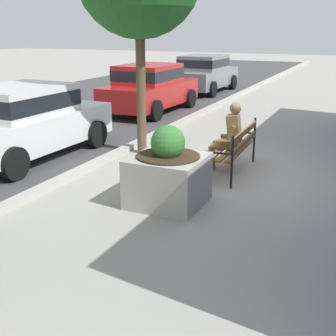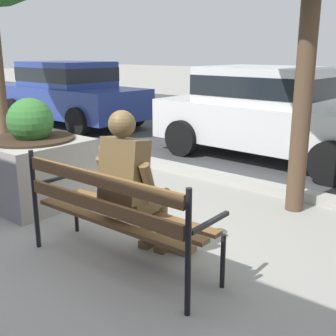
# 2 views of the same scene
# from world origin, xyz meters

# --- Properties ---
(ground_plane) EXTENTS (80.00, 80.00, 0.00)m
(ground_plane) POSITION_xyz_m (0.00, 0.00, 0.00)
(ground_plane) COLOR #9E9B93
(curb_stone) EXTENTS (60.00, 0.20, 0.12)m
(curb_stone) POSITION_xyz_m (0.00, 2.90, 0.06)
(curb_stone) COLOR #B2AFA8
(curb_stone) RESTS_ON ground
(park_bench) EXTENTS (1.81, 0.57, 0.95)m
(park_bench) POSITION_xyz_m (0.25, 0.17, 0.54)
(park_bench) COLOR brown
(park_bench) RESTS_ON ground
(bronze_statue_seated) EXTENTS (0.61, 0.82, 1.37)m
(bronze_statue_seated) POSITION_xyz_m (0.32, 0.38, 0.67)
(bronze_statue_seated) COLOR brown
(bronze_statue_seated) RESTS_ON ground
(concrete_planter) EXTENTS (1.12, 1.12, 1.29)m
(concrete_planter) POSITION_xyz_m (-1.73, 0.71, 0.49)
(concrete_planter) COLOR #A8A399
(concrete_planter) RESTS_ON ground
(parked_car_white) EXTENTS (4.14, 2.00, 1.56)m
(parked_car_white) POSITION_xyz_m (-0.54, 4.60, 0.84)
(parked_car_white) COLOR silver
(parked_car_white) RESTS_ON ground
(parked_car_red) EXTENTS (4.14, 2.00, 1.56)m
(parked_car_red) POSITION_xyz_m (5.48, 4.60, 0.84)
(parked_car_red) COLOR #B21E1E
(parked_car_red) RESTS_ON ground
(parked_car_grey) EXTENTS (4.14, 2.00, 1.56)m
(parked_car_grey) POSITION_xyz_m (10.73, 4.60, 0.84)
(parked_car_grey) COLOR slate
(parked_car_grey) RESTS_ON ground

